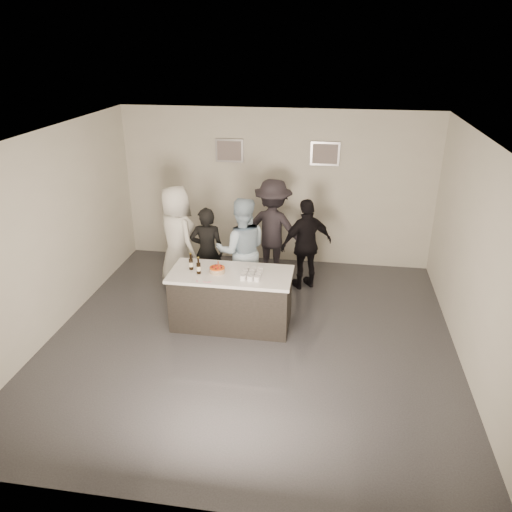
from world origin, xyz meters
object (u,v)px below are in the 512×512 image
cake (217,270)px  person_guest_back (273,229)px  beer_bottle_a (191,262)px  person_main_blue (242,250)px  person_guest_left (177,238)px  beer_bottle_b (198,266)px  person_guest_right (307,244)px  person_main_black (207,252)px  bar_counter (231,299)px

cake → person_guest_back: size_ratio=0.12×
beer_bottle_a → person_main_blue: (0.64, 0.82, -0.12)m
person_guest_left → person_guest_back: size_ratio=1.00×
cake → beer_bottle_b: bearing=-162.9°
cake → beer_bottle_a: (-0.42, 0.04, 0.09)m
cake → person_guest_right: person_guest_right is taller
beer_bottle_a → beer_bottle_b: same height
person_main_black → person_guest_left: person_guest_left is taller
bar_counter → cake: size_ratio=7.94×
cake → person_main_black: (-0.41, 0.99, -0.14)m
cake → person_guest_back: person_guest_back is taller
bar_counter → person_guest_right: 1.86m
beer_bottle_a → beer_bottle_b: bearing=-39.6°
cake → beer_bottle_b: size_ratio=0.90×
person_main_black → person_guest_left: bearing=-24.6°
bar_counter → person_guest_left: bearing=136.1°
person_main_blue → person_guest_right: person_main_blue is taller
cake → person_main_blue: (0.22, 0.87, -0.03)m
beer_bottle_a → person_guest_right: size_ratio=0.16×
person_main_blue → bar_counter: bearing=75.8°
bar_counter → beer_bottle_b: (-0.47, -0.10, 0.58)m
beer_bottle_b → person_main_black: 1.11m
person_guest_right → bar_counter: bearing=24.5°
beer_bottle_b → person_guest_right: bearing=46.2°
beer_bottle_a → person_guest_left: 1.26m
bar_counter → person_main_black: 1.20m
beer_bottle_b → person_guest_right: (1.52, 1.59, -0.20)m
bar_counter → person_main_blue: (0.01, 0.85, 0.46)m
beer_bottle_b → person_main_blue: size_ratio=0.14×
beer_bottle_b → person_guest_back: person_guest_back is taller
person_guest_back → beer_bottle_a: bearing=69.6°
person_main_blue → person_guest_right: bearing=-161.9°
person_guest_right → beer_bottle_a: bearing=10.8°
person_guest_right → person_guest_back: size_ratio=0.88×
cake → person_main_black: size_ratio=0.15×
person_guest_left → person_guest_right: person_guest_left is taller
bar_counter → person_main_blue: bearing=89.3°
person_guest_left → bar_counter: bearing=177.7°
beer_bottle_b → person_main_blue: 1.07m
person_main_blue → person_guest_back: (0.40, 0.99, 0.03)m
person_guest_left → person_guest_back: bearing=-115.1°
person_main_black → person_guest_left: size_ratio=0.85×
beer_bottle_a → person_guest_back: (1.03, 1.82, -0.09)m
beer_bottle_a → person_main_black: 0.98m
beer_bottle_b → person_guest_right: person_guest_right is taller
beer_bottle_b → bar_counter: bearing=11.7°
person_main_black → person_guest_back: size_ratio=0.85×
person_main_black → person_guest_left: 0.62m
beer_bottle_b → person_guest_left: person_guest_left is taller
person_guest_back → person_main_blue: bearing=77.5°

